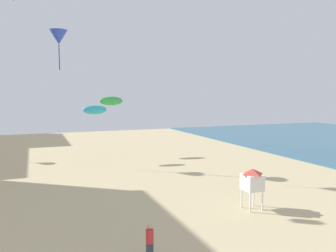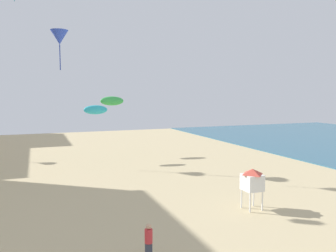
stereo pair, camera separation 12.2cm
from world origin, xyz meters
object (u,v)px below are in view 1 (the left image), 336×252
(lifeguard_stand, at_px, (252,180))
(kite_blue_delta_2, at_px, (59,37))
(kite_flyer, at_px, (150,240))
(kite_cyan_parafoil_2, at_px, (95,110))
(kite_green_parafoil, at_px, (111,101))

(lifeguard_stand, bearing_deg, kite_blue_delta_2, 128.89)
(kite_flyer, bearing_deg, kite_cyan_parafoil_2, 59.25)
(kite_flyer, height_order, kite_green_parafoil, kite_green_parafoil)
(kite_green_parafoil, bearing_deg, kite_flyer, -98.94)
(kite_flyer, distance_m, kite_green_parafoil, 27.27)
(kite_green_parafoil, xyz_separation_m, kite_blue_delta_2, (-6.05, -4.77, 6.26))
(kite_cyan_parafoil_2, bearing_deg, kite_flyer, -94.12)
(kite_flyer, relative_size, kite_green_parafoil, 0.60)
(kite_flyer, distance_m, lifeguard_stand, 8.99)
(kite_blue_delta_2, height_order, kite_cyan_parafoil_2, kite_blue_delta_2)
(kite_flyer, bearing_deg, lifeguard_stand, -0.52)
(kite_blue_delta_2, bearing_deg, kite_cyan_parafoil_2, 20.73)
(kite_flyer, distance_m, kite_blue_delta_2, 24.66)
(kite_blue_delta_2, relative_size, kite_cyan_parafoil_2, 1.53)
(lifeguard_stand, bearing_deg, kite_cyan_parafoil_2, 118.11)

